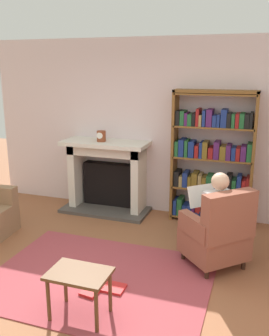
{
  "coord_description": "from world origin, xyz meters",
  "views": [
    {
      "loc": [
        1.56,
        -3.03,
        2.26
      ],
      "look_at": [
        0.1,
        1.2,
        1.05
      ],
      "focal_mm": 40.0,
      "sensor_mm": 36.0,
      "label": 1
    }
  ],
  "objects_px": {
    "armchair_reading": "(218,233)",
    "side_table": "(79,279)",
    "mantel_clock": "(101,136)",
    "bookshelf": "(212,161)",
    "seated_reader": "(213,214)",
    "fireplace": "(108,174)"
  },
  "relations": [
    {
      "from": "armchair_reading",
      "to": "side_table",
      "type": "bearing_deg",
      "value": 7.0
    },
    {
      "from": "fireplace",
      "to": "bookshelf",
      "type": "relative_size",
      "value": 0.71
    },
    {
      "from": "fireplace",
      "to": "side_table",
      "type": "xyz_separation_m",
      "value": [
        0.84,
        -2.64,
        -0.21
      ]
    },
    {
      "from": "mantel_clock",
      "to": "side_table",
      "type": "bearing_deg",
      "value": -70.71
    },
    {
      "from": "seated_reader",
      "to": "armchair_reading",
      "type": "bearing_deg",
      "value": 90.0
    },
    {
      "from": "seated_reader",
      "to": "mantel_clock",
      "type": "bearing_deg",
      "value": -74.57
    },
    {
      "from": "bookshelf",
      "to": "armchair_reading",
      "type": "height_order",
      "value": "bookshelf"
    },
    {
      "from": "armchair_reading",
      "to": "side_table",
      "type": "xyz_separation_m",
      "value": [
        -1.08,
        -1.33,
        -0.04
      ]
    },
    {
      "from": "bookshelf",
      "to": "mantel_clock",
      "type": "bearing_deg",
      "value": -175.45
    },
    {
      "from": "fireplace",
      "to": "armchair_reading",
      "type": "relative_size",
      "value": 1.44
    },
    {
      "from": "fireplace",
      "to": "mantel_clock",
      "type": "xyz_separation_m",
      "value": [
        -0.05,
        -0.1,
        0.63
      ]
    },
    {
      "from": "side_table",
      "to": "seated_reader",
      "type": "bearing_deg",
      "value": 54.73
    },
    {
      "from": "mantel_clock",
      "to": "fireplace",
      "type": "bearing_deg",
      "value": 62.78
    },
    {
      "from": "mantel_clock",
      "to": "side_table",
      "type": "xyz_separation_m",
      "value": [
        0.89,
        -2.54,
        -0.84
      ]
    },
    {
      "from": "mantel_clock",
      "to": "bookshelf",
      "type": "bearing_deg",
      "value": 4.55
    },
    {
      "from": "bookshelf",
      "to": "side_table",
      "type": "relative_size",
      "value": 3.49
    },
    {
      "from": "mantel_clock",
      "to": "armchair_reading",
      "type": "height_order",
      "value": "mantel_clock"
    },
    {
      "from": "seated_reader",
      "to": "side_table",
      "type": "height_order",
      "value": "seated_reader"
    },
    {
      "from": "bookshelf",
      "to": "seated_reader",
      "type": "relative_size",
      "value": 1.72
    },
    {
      "from": "fireplace",
      "to": "side_table",
      "type": "relative_size",
      "value": 2.49
    },
    {
      "from": "mantel_clock",
      "to": "side_table",
      "type": "height_order",
      "value": "mantel_clock"
    },
    {
      "from": "armchair_reading",
      "to": "side_table",
      "type": "relative_size",
      "value": 1.73
    }
  ]
}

